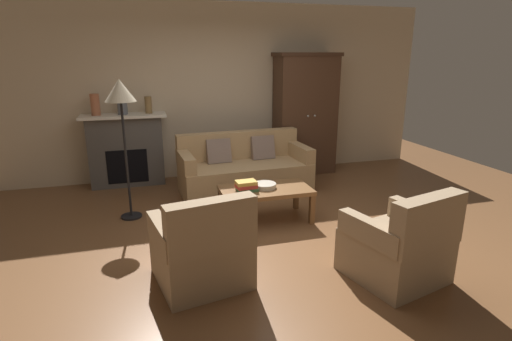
% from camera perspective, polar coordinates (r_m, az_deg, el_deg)
% --- Properties ---
extents(ground_plane, '(9.60, 9.60, 0.00)m').
position_cam_1_polar(ground_plane, '(4.73, 1.31, -8.70)').
color(ground_plane, brown).
extents(back_wall, '(7.20, 0.10, 2.80)m').
position_cam_1_polar(back_wall, '(6.79, -5.19, 11.17)').
color(back_wall, beige).
rests_on(back_wall, ground).
extents(fireplace, '(1.26, 0.48, 1.12)m').
position_cam_1_polar(fireplace, '(6.55, -18.00, 2.87)').
color(fireplace, '#4C4947').
rests_on(fireplace, ground).
extents(armoire, '(1.06, 0.57, 2.02)m').
position_cam_1_polar(armoire, '(6.93, 6.98, 8.01)').
color(armoire, '#472D1E').
rests_on(armoire, ground).
extents(couch, '(1.96, 0.96, 0.86)m').
position_cam_1_polar(couch, '(6.01, -1.72, 0.04)').
color(couch, tan).
rests_on(couch, ground).
extents(coffee_table, '(1.10, 0.60, 0.42)m').
position_cam_1_polar(coffee_table, '(4.91, 1.37, -3.15)').
color(coffee_table, brown).
rests_on(coffee_table, ground).
extents(fruit_bowl, '(0.28, 0.28, 0.06)m').
position_cam_1_polar(fruit_bowl, '(4.90, 1.25, -2.16)').
color(fruit_bowl, beige).
rests_on(fruit_bowl, coffee_table).
extents(book_stack, '(0.26, 0.19, 0.13)m').
position_cam_1_polar(book_stack, '(4.78, -1.37, -2.20)').
color(book_stack, '#427A4C').
rests_on(book_stack, coffee_table).
extents(mantel_vase_terracotta, '(0.13, 0.13, 0.32)m').
position_cam_1_polar(mantel_vase_terracotta, '(6.44, -21.96, 8.71)').
color(mantel_vase_terracotta, '#A86042').
rests_on(mantel_vase_terracotta, fireplace).
extents(mantel_vase_slate, '(0.15, 0.15, 0.28)m').
position_cam_1_polar(mantel_vase_slate, '(6.42, -18.54, 8.85)').
color(mantel_vase_slate, '#565B66').
rests_on(mantel_vase_slate, fireplace).
extents(mantel_vase_bronze, '(0.11, 0.11, 0.26)m').
position_cam_1_polar(mantel_vase_bronze, '(6.41, -15.11, 9.03)').
color(mantel_vase_bronze, olive).
rests_on(mantel_vase_bronze, fireplace).
extents(armchair_near_left, '(0.89, 0.89, 0.88)m').
position_cam_1_polar(armchair_near_left, '(3.66, -7.64, -11.29)').
color(armchair_near_left, '#997F60').
rests_on(armchair_near_left, ground).
extents(armchair_near_right, '(0.93, 0.93, 0.88)m').
position_cam_1_polar(armchair_near_right, '(3.91, 19.75, -10.23)').
color(armchair_near_right, '#997F60').
rests_on(armchair_near_right, ground).
extents(floor_lamp, '(0.36, 0.36, 1.72)m').
position_cam_1_polar(floor_lamp, '(5.01, -18.76, 9.63)').
color(floor_lamp, black).
rests_on(floor_lamp, ground).
extents(dog, '(0.48, 0.43, 0.39)m').
position_cam_1_polar(dog, '(4.52, -9.61, -6.77)').
color(dog, beige).
rests_on(dog, ground).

